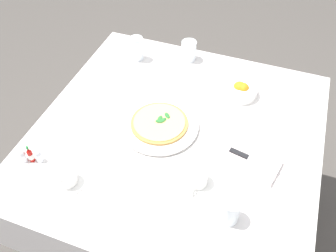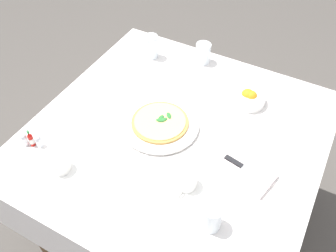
% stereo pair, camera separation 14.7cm
% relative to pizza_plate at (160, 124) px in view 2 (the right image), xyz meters
% --- Properties ---
extents(ground_plane, '(8.00, 8.00, 0.00)m').
position_rel_pizza_plate_xyz_m(ground_plane, '(0.08, 0.00, -0.76)').
color(ground_plane, '#4C4742').
extents(dining_table, '(1.16, 1.16, 0.75)m').
position_rel_pizza_plate_xyz_m(dining_table, '(0.08, 0.00, -0.14)').
color(dining_table, white).
rests_on(dining_table, ground_plane).
extents(pizza_plate, '(0.33, 0.33, 0.02)m').
position_rel_pizza_plate_xyz_m(pizza_plate, '(0.00, 0.00, 0.00)').
color(pizza_plate, white).
rests_on(pizza_plate, dining_table).
extents(pizza, '(0.24, 0.24, 0.02)m').
position_rel_pizza_plate_xyz_m(pizza, '(0.00, 0.00, 0.01)').
color(pizza, '#C68E47').
rests_on(pizza, pizza_plate).
extents(coffee_cup_near_right, '(0.13, 0.13, 0.07)m').
position_rel_pizza_plate_xyz_m(coffee_cup_near_right, '(-0.22, -0.37, 0.02)').
color(coffee_cup_near_right, white).
rests_on(coffee_cup_near_right, dining_table).
extents(coffee_cup_center_back, '(0.13, 0.13, 0.07)m').
position_rel_pizza_plate_xyz_m(coffee_cup_center_back, '(0.23, -0.21, 0.02)').
color(coffee_cup_center_back, white).
rests_on(coffee_cup_center_back, dining_table).
extents(water_glass_left_edge, '(0.07, 0.07, 0.11)m').
position_rel_pizza_plate_xyz_m(water_glass_left_edge, '(0.37, -0.31, 0.04)').
color(water_glass_left_edge, white).
rests_on(water_glass_left_edge, dining_table).
extents(water_glass_back_corner, '(0.06, 0.06, 0.12)m').
position_rel_pizza_plate_xyz_m(water_glass_back_corner, '(-0.27, 0.41, 0.04)').
color(water_glass_back_corner, white).
rests_on(water_glass_back_corner, dining_table).
extents(water_glass_near_left, '(0.07, 0.07, 0.10)m').
position_rel_pizza_plate_xyz_m(water_glass_near_left, '(-0.03, 0.49, 0.03)').
color(water_glass_near_left, white).
rests_on(water_glass_near_left, dining_table).
extents(napkin_folded, '(0.24, 0.18, 0.02)m').
position_rel_pizza_plate_xyz_m(napkin_folded, '(0.39, -0.05, -0.00)').
color(napkin_folded, white).
rests_on(napkin_folded, dining_table).
extents(dinner_knife, '(0.20, 0.06, 0.01)m').
position_rel_pizza_plate_xyz_m(dinner_knife, '(0.39, -0.05, 0.01)').
color(dinner_knife, silver).
rests_on(dinner_knife, napkin_folded).
extents(citrus_bowl, '(0.15, 0.15, 0.07)m').
position_rel_pizza_plate_xyz_m(citrus_bowl, '(0.27, 0.32, 0.02)').
color(citrus_bowl, white).
rests_on(citrus_bowl, dining_table).
extents(hot_sauce_bottle, '(0.02, 0.02, 0.08)m').
position_rel_pizza_plate_xyz_m(hot_sauce_bottle, '(-0.40, -0.33, 0.02)').
color(hot_sauce_bottle, '#B7140F').
rests_on(hot_sauce_bottle, dining_table).
extents(salt_shaker, '(0.03, 0.03, 0.06)m').
position_rel_pizza_plate_xyz_m(salt_shaker, '(-0.37, -0.32, 0.01)').
color(salt_shaker, white).
rests_on(salt_shaker, dining_table).
extents(pepper_shaker, '(0.03, 0.03, 0.06)m').
position_rel_pizza_plate_xyz_m(pepper_shaker, '(-0.42, -0.34, 0.01)').
color(pepper_shaker, white).
rests_on(pepper_shaker, dining_table).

